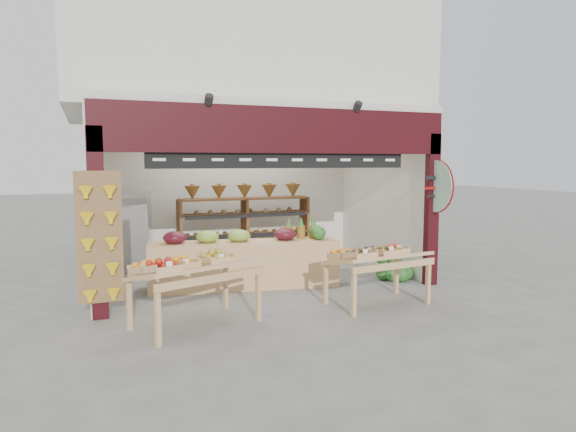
# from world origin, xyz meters

# --- Properties ---
(ground) EXTENTS (60.00, 60.00, 0.00)m
(ground) POSITION_xyz_m (0.00, 0.00, 0.00)
(ground) COLOR slate
(ground) RESTS_ON ground
(shop_structure) EXTENTS (6.36, 5.12, 5.40)m
(shop_structure) POSITION_xyz_m (0.00, 1.61, 3.92)
(shop_structure) COLOR beige
(shop_structure) RESTS_ON ground
(banana_board) EXTENTS (0.60, 0.15, 1.80)m
(banana_board) POSITION_xyz_m (-2.73, -1.17, 1.12)
(banana_board) COLOR olive
(banana_board) RESTS_ON ground
(gift_sign) EXTENTS (0.04, 0.93, 0.92)m
(gift_sign) POSITION_xyz_m (2.75, -1.15, 1.75)
(gift_sign) COLOR #A2CBB7
(gift_sign) RESTS_ON ground
(back_shelving) EXTENTS (2.72, 0.44, 1.70)m
(back_shelving) POSITION_xyz_m (0.13, 1.61, 1.08)
(back_shelving) COLOR brown
(back_shelving) RESTS_ON ground
(refrigerator) EXTENTS (0.78, 0.78, 1.61)m
(refrigerator) POSITION_xyz_m (-2.10, 1.56, 0.80)
(refrigerator) COLOR #BABCC1
(refrigerator) RESTS_ON ground
(cardboard_stack) EXTENTS (1.08, 0.91, 0.71)m
(cardboard_stack) POSITION_xyz_m (-1.37, 0.63, 0.26)
(cardboard_stack) COLOR beige
(cardboard_stack) RESTS_ON ground
(mid_counter) EXTENTS (3.29, 1.15, 1.03)m
(mid_counter) POSITION_xyz_m (-0.39, -0.07, 0.44)
(mid_counter) COLOR tan
(mid_counter) RESTS_ON ground
(display_table_left) EXTENTS (1.82, 1.39, 1.03)m
(display_table_left) POSITION_xyz_m (-1.70, -1.82, 0.78)
(display_table_left) COLOR tan
(display_table_left) RESTS_ON ground
(display_table_right) EXTENTS (1.61, 1.03, 0.97)m
(display_table_right) POSITION_xyz_m (1.15, -1.79, 0.75)
(display_table_right) COLOR tan
(display_table_right) RESTS_ON ground
(watermelon_pile) EXTENTS (0.71, 0.68, 0.52)m
(watermelon_pile) POSITION_xyz_m (2.37, -0.48, 0.19)
(watermelon_pile) COLOR #1F521B
(watermelon_pile) RESTS_ON ground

